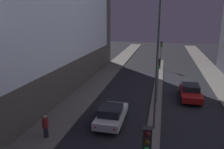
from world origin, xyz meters
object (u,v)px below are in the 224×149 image
object	(u,v)px
street_lamp	(158,50)
car_right_lane	(190,92)
traffic_light_mid	(158,71)
pedestrian_on_left_sidewalk	(45,126)
traffic_light_far	(161,48)
car_left_lane	(112,114)

from	to	relation	value
street_lamp	car_right_lane	xyz separation A→B (m)	(3.21, 7.01, -5.14)
traffic_light_mid	street_lamp	xyz separation A→B (m)	(0.00, -5.02, 2.67)
pedestrian_on_left_sidewalk	street_lamp	bearing A→B (deg)	22.83
traffic_light_far	street_lamp	xyz separation A→B (m)	(0.00, -19.40, 2.67)
street_lamp	pedestrian_on_left_sidewalk	world-z (taller)	street_lamp
traffic_light_mid	car_right_lane	world-z (taller)	traffic_light_mid
street_lamp	car_left_lane	size ratio (longest dim) A/B	2.22
car_right_lane	pedestrian_on_left_sidewalk	world-z (taller)	pedestrian_on_left_sidewalk
car_right_lane	pedestrian_on_left_sidewalk	size ratio (longest dim) A/B	2.73
traffic_light_far	pedestrian_on_left_sidewalk	bearing A→B (deg)	-107.33
traffic_light_far	traffic_light_mid	bearing A→B (deg)	-90.00
traffic_light_far	pedestrian_on_left_sidewalk	size ratio (longest dim) A/B	2.65
traffic_light_far	car_right_lane	xyz separation A→B (m)	(3.21, -12.39, -2.47)
street_lamp	car_right_lane	bearing A→B (deg)	65.39
traffic_light_mid	car_left_lane	size ratio (longest dim) A/B	1.00
car_right_lane	pedestrian_on_left_sidewalk	bearing A→B (deg)	-135.67
car_left_lane	car_right_lane	world-z (taller)	car_left_lane
traffic_light_far	street_lamp	bearing A→B (deg)	-90.00
traffic_light_mid	street_lamp	distance (m)	5.69
car_left_lane	car_right_lane	size ratio (longest dim) A/B	0.98
street_lamp	car_right_lane	size ratio (longest dim) A/B	2.17
car_right_lane	car_left_lane	bearing A→B (deg)	-133.39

